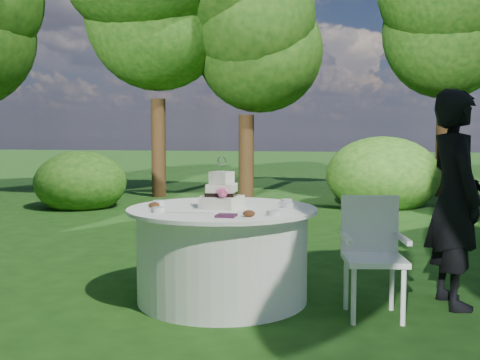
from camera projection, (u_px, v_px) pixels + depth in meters
name	position (u px, v px, depth m)	size (l,w,h in m)	color
ground	(222.00, 299.00, 4.68)	(80.00, 80.00, 0.00)	#193A10
napkins	(226.00, 216.00, 4.09)	(0.14, 0.14, 0.02)	#491F3D
feather_plume	(187.00, 212.00, 4.32)	(0.48, 0.07, 0.01)	white
guest	(455.00, 199.00, 4.45)	(0.63, 0.41, 1.73)	black
table	(222.00, 253.00, 4.65)	(1.56, 1.56, 0.77)	white
cake	(222.00, 194.00, 4.58)	(0.33, 0.34, 0.42)	silver
chair	(372.00, 247.00, 4.25)	(0.52, 0.51, 0.90)	white
votives	(228.00, 205.00, 4.64)	(1.19, 0.93, 0.04)	silver
petal_cups	(199.00, 209.00, 4.33)	(0.94, 0.40, 0.05)	#562D16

